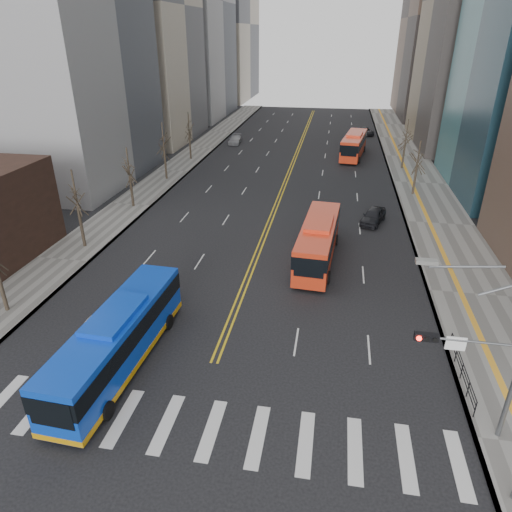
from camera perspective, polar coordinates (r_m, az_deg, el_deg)
ground at (r=24.91m, az=-8.38°, el=-20.35°), size 220.00×220.00×0.00m
sidewalk_right at (r=64.63m, az=19.73°, el=8.59°), size 7.00×130.00×0.15m
sidewalk_left at (r=67.59m, az=-10.33°, el=10.42°), size 5.00×130.00×0.15m
crosswalk at (r=24.91m, az=-8.38°, el=-20.34°), size 26.70×4.00×0.01m
centerline at (r=73.58m, az=4.82°, el=11.97°), size 0.55×100.00×0.01m
signal_mast at (r=23.56m, az=27.01°, el=-10.97°), size 5.37×0.37×9.39m
pedestrian_railing at (r=29.09m, az=24.39°, el=-12.71°), size 0.06×6.06×1.02m
street_trees at (r=53.99m, az=-4.93°, el=12.06°), size 35.20×47.20×7.60m
blue_bus at (r=28.22m, az=-16.83°, el=-9.72°), size 3.39×12.92×3.71m
red_bus_near at (r=39.39m, az=7.77°, el=2.11°), size 3.53×11.87×3.70m
red_bus_far at (r=75.89m, az=12.14°, el=13.56°), size 4.44×12.23×3.77m
car_white at (r=31.56m, az=-19.47°, el=-8.90°), size 1.51×3.80×1.23m
car_dark_mid at (r=49.15m, az=14.45°, el=4.87°), size 3.23×4.96×1.57m
car_silver at (r=84.17m, az=-2.63°, el=14.33°), size 2.22×4.90×1.39m
car_dark_far at (r=94.18m, az=13.54°, el=14.93°), size 3.58×5.36×1.37m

